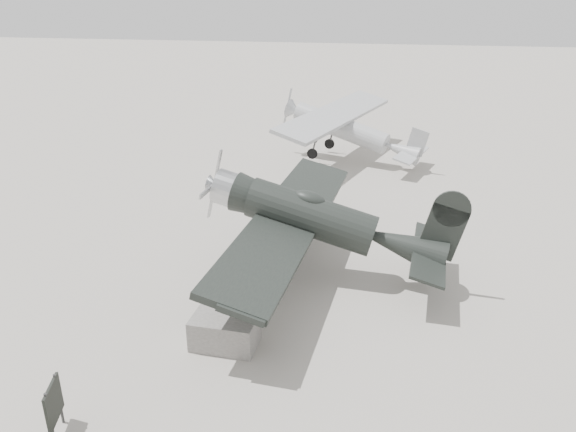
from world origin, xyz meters
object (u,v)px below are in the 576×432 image
Objects in this scene: sign_board at (54,404)px; highwing_monoplane at (347,125)px; lowwing_monoplane at (322,221)px; equipment_block at (225,332)px.

highwing_monoplane is at bearing 63.79° from sign_board.
lowwing_monoplane is at bearing -70.56° from highwing_monoplane.
highwing_monoplane is 18.40m from equipment_block.
lowwing_monoplane reaches higher than equipment_block.
highwing_monoplane is 6.43× the size of equipment_block.
lowwing_monoplane is at bearing 45.38° from sign_board.
lowwing_monoplane reaches higher than highwing_monoplane.
equipment_block is at bearing 39.79° from sign_board.
equipment_block is (-2.20, -4.61, -1.61)m from lowwing_monoplane.
sign_board is at bearing -126.43° from equipment_block.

